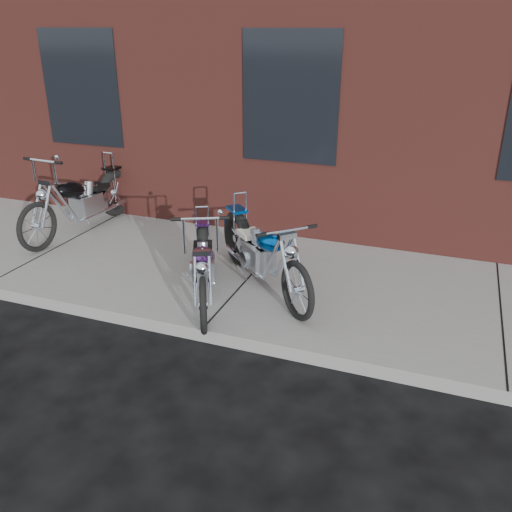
% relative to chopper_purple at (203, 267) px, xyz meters
% --- Properties ---
extents(ground, '(120.00, 120.00, 0.00)m').
position_rel_chopper_purple_xyz_m(ground, '(0.31, -0.71, -0.53)').
color(ground, black).
rests_on(ground, ground).
extents(sidewalk, '(22.00, 3.00, 0.15)m').
position_rel_chopper_purple_xyz_m(sidewalk, '(0.31, 0.79, -0.46)').
color(sidewalk, gray).
rests_on(sidewalk, ground).
extents(chopper_purple, '(1.01, 1.96, 1.19)m').
position_rel_chopper_purple_xyz_m(chopper_purple, '(0.00, 0.00, 0.00)').
color(chopper_purple, black).
rests_on(chopper_purple, sidewalk).
extents(chopper_blue, '(1.75, 1.72, 1.02)m').
position_rel_chopper_purple_xyz_m(chopper_blue, '(0.55, 0.50, 0.04)').
color(chopper_blue, black).
rests_on(chopper_blue, sidewalk).
extents(chopper_third, '(0.61, 2.50, 1.27)m').
position_rel_chopper_purple_xyz_m(chopper_third, '(-2.75, 1.40, 0.07)').
color(chopper_third, black).
rests_on(chopper_third, sidewalk).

